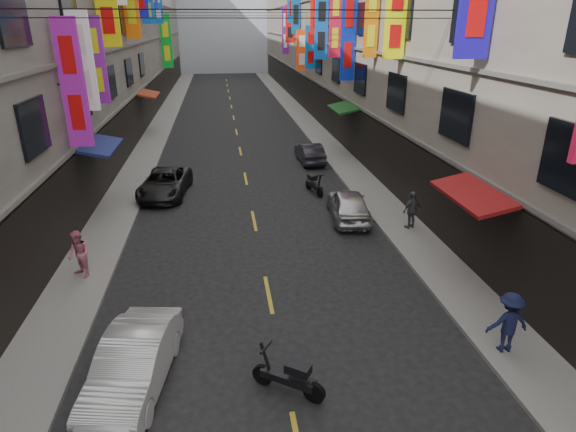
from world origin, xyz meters
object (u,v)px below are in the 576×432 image
object	(u,v)px
car_right_mid	(348,204)
pedestrian_rnear	(508,322)
car_left_far	(165,183)
car_left_mid	(133,364)
car_right_far	(310,153)
pedestrian_rfar	(412,210)
scooter_crossing	(289,377)
scooter_far_right	(314,184)
pedestrian_lfar	(79,254)

from	to	relation	value
car_right_mid	pedestrian_rnear	distance (m)	9.52
car_left_far	car_left_mid	bearing A→B (deg)	-80.64
car_left_far	pedestrian_rnear	xyz separation A→B (m)	(9.59, -13.56, 0.32)
car_right_far	pedestrian_rfar	world-z (taller)	pedestrian_rfar
scooter_crossing	car_right_far	world-z (taller)	car_right_far
scooter_crossing	car_right_far	size ratio (longest dim) A/B	0.44
car_left_far	pedestrian_rfar	bearing A→B (deg)	-22.60
scooter_crossing	car_right_mid	bearing A→B (deg)	13.01
car_left_mid	car_left_far	distance (m)	13.52
scooter_crossing	car_right_far	distance (m)	19.44
car_right_far	pedestrian_rfar	xyz separation A→B (m)	(2.17, -10.62, 0.31)
scooter_crossing	car_left_far	distance (m)	14.74
car_left_mid	car_left_far	size ratio (longest dim) A/B	0.89
scooter_far_right	car_right_far	xyz separation A→B (m)	(0.81, 5.53, 0.14)
pedestrian_lfar	pedestrian_rfar	bearing A→B (deg)	57.16
car_left_mid	pedestrian_rfar	bearing A→B (deg)	48.17
scooter_crossing	pedestrian_rnear	size ratio (longest dim) A/B	0.96
car_right_far	car_right_mid	bearing A→B (deg)	88.15
scooter_crossing	scooter_far_right	bearing A→B (deg)	21.45
scooter_far_right	car_left_far	xyz separation A→B (m)	(-7.19, 0.69, 0.17)
scooter_crossing	car_right_mid	world-z (taller)	car_right_mid
car_left_mid	pedestrian_lfar	bearing A→B (deg)	124.00
scooter_far_right	car_left_far	size ratio (longest dim) A/B	0.40
pedestrian_lfar	scooter_far_right	bearing A→B (deg)	85.39
car_left_far	pedestrian_lfar	size ratio (longest dim) A/B	2.80
pedestrian_rfar	pedestrian_rnear	bearing A→B (deg)	61.78
car_left_far	pedestrian_rfar	world-z (taller)	pedestrian_rfar
car_left_far	pedestrian_lfar	distance (m)	8.33
scooter_crossing	pedestrian_rnear	distance (m)	5.62
car_left_far	pedestrian_rnear	distance (m)	16.61
scooter_crossing	car_left_far	xyz separation A→B (m)	(-4.03, 14.18, 0.17)
car_left_far	car_right_mid	size ratio (longest dim) A/B	1.17
car_right_mid	car_right_far	xyz separation A→B (m)	(0.00, 9.02, -0.06)
car_left_mid	car_right_mid	size ratio (longest dim) A/B	1.03
scooter_far_right	pedestrian_rnear	xyz separation A→B (m)	(2.40, -12.87, 0.49)
car_left_mid	car_right_far	distance (m)	19.80
car_left_far	car_right_far	distance (m)	9.35
car_left_mid	pedestrian_rnear	distance (m)	9.04
scooter_crossing	car_left_mid	distance (m)	3.54
car_right_far	car_left_far	bearing A→B (deg)	29.36
car_right_far	pedestrian_lfar	size ratio (longest dim) A/B	2.25
car_left_mid	pedestrian_rnear	size ratio (longest dim) A/B	2.42
scooter_crossing	car_right_mid	distance (m)	10.78
scooter_far_right	car_right_far	distance (m)	5.60
scooter_far_right	car_left_far	bearing A→B (deg)	-19.48
car_right_mid	pedestrian_lfar	world-z (taller)	pedestrian_lfar
car_right_far	scooter_far_right	bearing A→B (deg)	79.85
car_right_far	pedestrian_rnear	distance (m)	18.47
scooter_crossing	car_left_far	world-z (taller)	car_left_far
car_left_far	pedestrian_lfar	world-z (taller)	pedestrian_lfar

